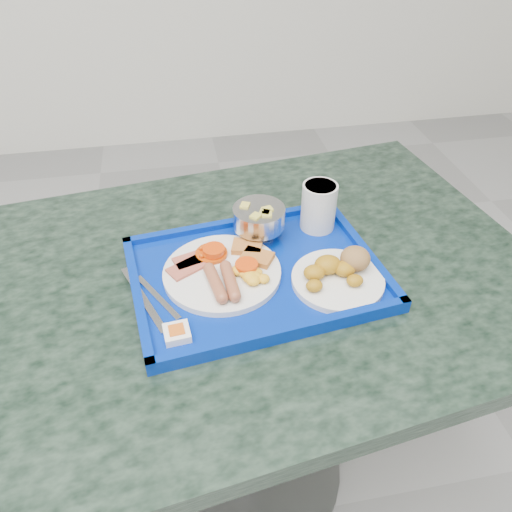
{
  "coord_description": "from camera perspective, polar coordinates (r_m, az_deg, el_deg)",
  "views": [
    {
      "loc": [
        0.41,
        0.09,
        1.41
      ],
      "look_at": [
        0.54,
        0.8,
        0.82
      ],
      "focal_mm": 35.0,
      "sensor_mm": 36.0,
      "label": 1
    }
  ],
  "objects": [
    {
      "name": "knife",
      "position": [
        0.93,
        -12.77,
        -4.77
      ],
      "size": [
        0.08,
        0.18,
        0.0
      ],
      "primitive_type": "cube",
      "rotation": [
        0.0,
        0.0,
        0.37
      ],
      "color": "#B7B7BA",
      "rests_on": "tray"
    },
    {
      "name": "juice_cup",
      "position": [
        1.06,
        7.18,
        5.8
      ],
      "size": [
        0.07,
        0.07,
        0.1
      ],
      "color": "silver",
      "rests_on": "tray"
    },
    {
      "name": "bread_plate",
      "position": [
        0.95,
        9.49,
        -1.93
      ],
      "size": [
        0.17,
        0.17,
        0.06
      ],
      "rotation": [
        0.0,
        0.0,
        0.39
      ],
      "color": "silver",
      "rests_on": "tray"
    },
    {
      "name": "spoon",
      "position": [
        0.96,
        -9.37,
        -1.95
      ],
      "size": [
        0.11,
        0.17,
        0.01
      ],
      "rotation": [
        0.0,
        0.0,
        0.51
      ],
      "color": "#B7B7BA",
      "rests_on": "tray"
    },
    {
      "name": "tray",
      "position": [
        0.97,
        0.0,
        -2.12
      ],
      "size": [
        0.51,
        0.4,
        0.03
      ],
      "rotation": [
        0.0,
        0.0,
        0.12
      ],
      "color": "#032494",
      "rests_on": "table"
    },
    {
      "name": "table",
      "position": [
        1.12,
        -2.2,
        -9.49
      ],
      "size": [
        1.32,
        0.97,
        0.76
      ],
      "rotation": [
        0.0,
        0.0,
        0.14
      ],
      "color": "slate",
      "rests_on": "floor"
    },
    {
      "name": "fruit_bowl",
      "position": [
        1.02,
        0.34,
        4.34
      ],
      "size": [
        0.11,
        0.11,
        0.07
      ],
      "color": "#B7B7BA",
      "rests_on": "tray"
    },
    {
      "name": "main_plate",
      "position": [
        0.95,
        -3.54,
        -1.66
      ],
      "size": [
        0.22,
        0.22,
        0.04
      ],
      "rotation": [
        0.0,
        0.0,
        0.01
      ],
      "color": "silver",
      "rests_on": "tray"
    },
    {
      "name": "jam_packet",
      "position": [
        0.85,
        -9.02,
        -8.69
      ],
      "size": [
        0.05,
        0.05,
        0.02
      ],
      "rotation": [
        0.0,
        0.0,
        0.1
      ],
      "color": "white",
      "rests_on": "tray"
    }
  ]
}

